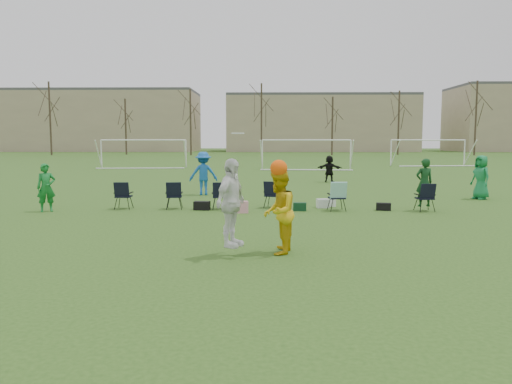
{
  "coord_description": "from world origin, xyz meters",
  "views": [
    {
      "loc": [
        0.6,
        -9.46,
        2.46
      ],
      "look_at": [
        0.39,
        1.97,
        1.25
      ],
      "focal_mm": 35.0,
      "sensor_mm": 36.0,
      "label": 1
    }
  ],
  "objects_px": {
    "goal_right": "(428,145)",
    "goal_left": "(144,146)",
    "goal_mid": "(306,146)",
    "fielder_green_near": "(46,188)",
    "center_contest": "(258,207)",
    "fielder_green_far": "(481,177)",
    "fielder_black": "(329,169)",
    "fielder_blue": "(203,173)"
  },
  "relations": [
    {
      "from": "goal_right",
      "to": "goal_left",
      "type": "bearing_deg",
      "value": -179.25
    },
    {
      "from": "goal_mid",
      "to": "fielder_green_near",
      "type": "bearing_deg",
      "value": -109.72
    },
    {
      "from": "center_contest",
      "to": "goal_right",
      "type": "height_order",
      "value": "center_contest"
    },
    {
      "from": "center_contest",
      "to": "goal_left",
      "type": "distance_m",
      "value": 34.64
    },
    {
      "from": "fielder_green_far",
      "to": "fielder_black",
      "type": "relative_size",
      "value": 1.18
    },
    {
      "from": "fielder_green_far",
      "to": "fielder_black",
      "type": "xyz_separation_m",
      "value": [
        -5.18,
        8.13,
        -0.14
      ]
    },
    {
      "from": "goal_mid",
      "to": "goal_right",
      "type": "height_order",
      "value": "same"
    },
    {
      "from": "fielder_black",
      "to": "goal_left",
      "type": "height_order",
      "value": "goal_left"
    },
    {
      "from": "fielder_green_near",
      "to": "fielder_black",
      "type": "distance_m",
      "value": 16.4
    },
    {
      "from": "goal_right",
      "to": "fielder_green_far",
      "type": "bearing_deg",
      "value": -111.63
    },
    {
      "from": "fielder_green_near",
      "to": "goal_left",
      "type": "xyz_separation_m",
      "value": [
        -3.15,
        26.71,
        1.1
      ]
    },
    {
      "from": "fielder_blue",
      "to": "fielder_green_far",
      "type": "relative_size",
      "value": 1.05
    },
    {
      "from": "goal_right",
      "to": "fielder_black",
      "type": "bearing_deg",
      "value": -130.01
    },
    {
      "from": "fielder_blue",
      "to": "goal_mid",
      "type": "bearing_deg",
      "value": -116.6
    },
    {
      "from": "fielder_green_near",
      "to": "fielder_blue",
      "type": "xyz_separation_m",
      "value": [
        4.72,
        5.23,
        0.13
      ]
    },
    {
      "from": "goal_mid",
      "to": "center_contest",
      "type": "bearing_deg",
      "value": -92.53
    },
    {
      "from": "fielder_blue",
      "to": "goal_right",
      "type": "xyz_separation_m",
      "value": [
        18.13,
        25.47,
        0.97
      ]
    },
    {
      "from": "fielder_black",
      "to": "center_contest",
      "type": "xyz_separation_m",
      "value": [
        -3.86,
        -18.31,
        0.26
      ]
    },
    {
      "from": "goal_left",
      "to": "goal_right",
      "type": "relative_size",
      "value": 1.01
    },
    {
      "from": "fielder_green_far",
      "to": "goal_right",
      "type": "bearing_deg",
      "value": 145.62
    },
    {
      "from": "fielder_blue",
      "to": "center_contest",
      "type": "relative_size",
      "value": 0.74
    },
    {
      "from": "fielder_black",
      "to": "fielder_green_near",
      "type": "bearing_deg",
      "value": 65.75
    },
    {
      "from": "center_contest",
      "to": "goal_right",
      "type": "distance_m",
      "value": 40.15
    },
    {
      "from": "fielder_black",
      "to": "center_contest",
      "type": "height_order",
      "value": "center_contest"
    },
    {
      "from": "fielder_green_far",
      "to": "goal_right",
      "type": "height_order",
      "value": "goal_right"
    },
    {
      "from": "fielder_green_near",
      "to": "goal_left",
      "type": "height_order",
      "value": "goal_left"
    },
    {
      "from": "fielder_blue",
      "to": "fielder_green_far",
      "type": "height_order",
      "value": "fielder_blue"
    },
    {
      "from": "goal_right",
      "to": "fielder_green_near",
      "type": "bearing_deg",
      "value": -134.66
    },
    {
      "from": "fielder_green_near",
      "to": "fielder_blue",
      "type": "relative_size",
      "value": 0.86
    },
    {
      "from": "fielder_black",
      "to": "goal_mid",
      "type": "xyz_separation_m",
      "value": [
        -0.31,
        12.7,
        1.15
      ]
    },
    {
      "from": "goal_left",
      "to": "goal_mid",
      "type": "distance_m",
      "value": 14.14
    },
    {
      "from": "fielder_black",
      "to": "center_contest",
      "type": "relative_size",
      "value": 0.59
    },
    {
      "from": "fielder_green_near",
      "to": "goal_right",
      "type": "bearing_deg",
      "value": 24.46
    },
    {
      "from": "fielder_black",
      "to": "fielder_green_far",
      "type": "bearing_deg",
      "value": 141.17
    },
    {
      "from": "fielder_black",
      "to": "goal_left",
      "type": "bearing_deg",
      "value": -27.1
    },
    {
      "from": "goal_left",
      "to": "goal_right",
      "type": "height_order",
      "value": "same"
    },
    {
      "from": "fielder_green_near",
      "to": "goal_left",
      "type": "relative_size",
      "value": 0.22
    },
    {
      "from": "fielder_green_near",
      "to": "goal_right",
      "type": "xyz_separation_m",
      "value": [
        22.85,
        30.71,
        1.1
      ]
    },
    {
      "from": "fielder_blue",
      "to": "center_contest",
      "type": "bearing_deg",
      "value": 93.51
    },
    {
      "from": "center_contest",
      "to": "fielder_blue",
      "type": "bearing_deg",
      "value": 102.63
    },
    {
      "from": "fielder_green_far",
      "to": "center_contest",
      "type": "bearing_deg",
      "value": -62.37
    },
    {
      "from": "center_contest",
      "to": "goal_left",
      "type": "relative_size",
      "value": 0.35
    }
  ]
}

